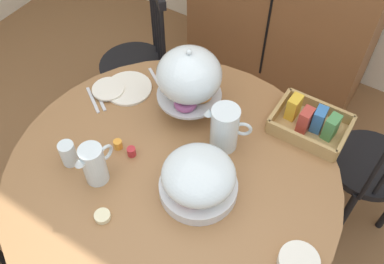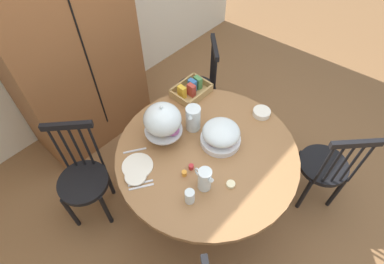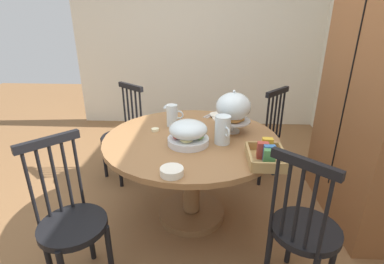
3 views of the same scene
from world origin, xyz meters
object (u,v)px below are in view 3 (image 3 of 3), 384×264
windsor_chair_facing_door (260,137)px  orange_juice_pitcher (223,131)px  windsor_chair_far_side (124,137)px  wooden_armoire (383,104)px  butter_dish (155,130)px  milk_pitcher (172,116)px  china_plate_large (224,118)px  windsor_chair_near_window (71,224)px  dining_table (191,158)px  fruit_platter_covered (188,133)px  pastry_stand_with_dome (233,109)px  drinking_glass (174,114)px  china_plate_small (218,115)px  cereal_bowl (172,171)px  windsor_chair_by_cabinet (304,232)px  cereal_basket (266,156)px

windsor_chair_facing_door → orange_juice_pitcher: bearing=-28.4°
windsor_chair_facing_door → windsor_chair_far_side: same height
wooden_armoire → butter_dish: bearing=-89.1°
milk_pitcher → china_plate_large: 0.50m
windsor_chair_far_side → windsor_chair_near_window: bearing=2.1°
dining_table → windsor_chair_facing_door: (-0.71, 0.67, -0.10)m
wooden_armoire → fruit_platter_covered: (0.26, -1.46, -0.16)m
china_plate_large → dining_table: bearing=-32.6°
fruit_platter_covered → china_plate_large: (-0.56, 0.29, -0.08)m
pastry_stand_with_dome → china_plate_large: (-0.31, -0.05, -0.19)m
windsor_chair_facing_door → drinking_glass: windsor_chair_facing_door is taller
pastry_stand_with_dome → china_plate_small: 0.43m
dining_table → windsor_chair_near_window: 0.98m
fruit_platter_covered → drinking_glass: 0.53m
orange_juice_pitcher → dining_table: bearing=-113.8°
windsor_chair_facing_door → milk_pitcher: bearing=-60.7°
cereal_bowl → butter_dish: (-0.68, -0.22, -0.01)m
windsor_chair_near_window → cereal_bowl: size_ratio=6.96×
orange_juice_pitcher → butter_dish: 0.58m
windsor_chair_facing_door → butter_dish: 1.18m
windsor_chair_by_cabinet → cereal_bowl: bearing=-98.3°
wooden_armoire → cereal_bowl: (0.71, -1.53, -0.22)m
china_plate_small → windsor_chair_near_window: bearing=-37.1°
windsor_chair_facing_door → fruit_platter_covered: size_ratio=3.25×
orange_juice_pitcher → cereal_basket: (0.27, 0.27, -0.05)m
wooden_armoire → milk_pitcher: size_ratio=10.65×
fruit_platter_covered → drinking_glass: (-0.51, -0.16, -0.03)m
windsor_chair_by_cabinet → pastry_stand_with_dome: 1.01m
windsor_chair_far_side → pastry_stand_with_dome: pastry_stand_with_dome is taller
pastry_stand_with_dome → cereal_basket: size_ratio=1.09×
fruit_platter_covered → cereal_bowl: 0.45m
windsor_chair_near_window → fruit_platter_covered: windsor_chair_near_window is taller
windsor_chair_facing_door → windsor_chair_far_side: size_ratio=1.00×
windsor_chair_facing_door → windsor_chair_by_cabinet: bearing=0.8°
windsor_chair_far_side → orange_juice_pitcher: (0.74, 0.97, 0.38)m
windsor_chair_facing_door → orange_juice_pitcher: (0.81, -0.44, 0.38)m
windsor_chair_far_side → china_plate_small: size_ratio=6.50×
pastry_stand_with_dome → cereal_basket: bearing=20.1°
windsor_chair_by_cabinet → butter_dish: windsor_chair_by_cabinet is taller
windsor_chair_far_side → butter_dish: (0.53, 0.43, 0.30)m
dining_table → orange_juice_pitcher: 0.38m
cereal_bowl → cereal_basket: bearing=108.9°
china_plate_small → fruit_platter_covered: bearing=-20.1°
windsor_chair_near_window → windsor_chair_facing_door: size_ratio=1.00×
drinking_glass → windsor_chair_far_side: bearing=-115.2°
dining_table → drinking_glass: 0.48m
wooden_armoire → butter_dish: (0.03, -1.75, -0.23)m
orange_juice_pitcher → drinking_glass: size_ratio=1.90×
windsor_chair_by_cabinet → orange_juice_pitcher: size_ratio=4.66×
windsor_chair_near_window → milk_pitcher: size_ratio=5.30×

